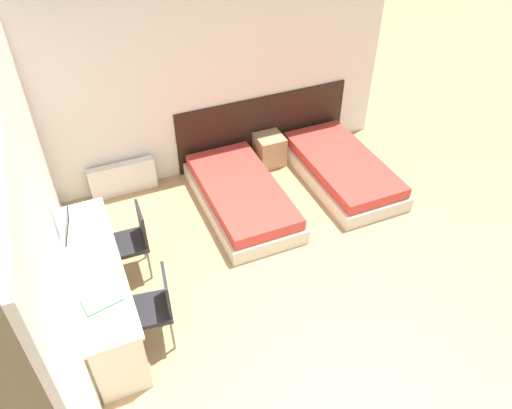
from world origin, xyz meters
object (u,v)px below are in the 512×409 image
object	(u,v)px
nightstand	(269,150)
chair_near_notebook	(155,305)
bed_near_window	(241,196)
chair_near_laptop	(132,238)
bed_near_door	(342,169)
laptop	(77,233)

from	to	relation	value
nightstand	chair_near_notebook	world-z (taller)	chair_near_notebook
bed_near_window	chair_near_laptop	xyz separation A→B (m)	(-1.50, -0.59, 0.33)
bed_near_door	chair_near_notebook	size ratio (longest dim) A/B	2.21
bed_near_door	nightstand	world-z (taller)	nightstand
nightstand	chair_near_notebook	distance (m)	3.26
bed_near_window	chair_near_notebook	distance (m)	2.20
chair_near_laptop	chair_near_notebook	size ratio (longest dim) A/B	1.00
bed_near_door	chair_near_laptop	bearing A→B (deg)	-168.96
bed_near_window	laptop	world-z (taller)	laptop
chair_near_laptop	laptop	distance (m)	0.61
bed_near_door	chair_near_laptop	size ratio (longest dim) A/B	2.21
nightstand	chair_near_laptop	distance (m)	2.65
bed_near_window	chair_near_notebook	bearing A→B (deg)	-133.77
nightstand	bed_near_window	bearing A→B (deg)	-134.14
chair_near_laptop	bed_near_window	bearing A→B (deg)	23.06
bed_near_window	chair_near_notebook	size ratio (longest dim) A/B	2.21
bed_near_window	bed_near_door	world-z (taller)	same
bed_near_door	laptop	xyz separation A→B (m)	(-3.52, -0.64, 0.65)
nightstand	chair_near_notebook	bearing A→B (deg)	-133.90
bed_near_window	chair_near_notebook	world-z (taller)	chair_near_notebook
nightstand	laptop	world-z (taller)	laptop
chair_near_notebook	bed_near_door	bearing A→B (deg)	35.84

